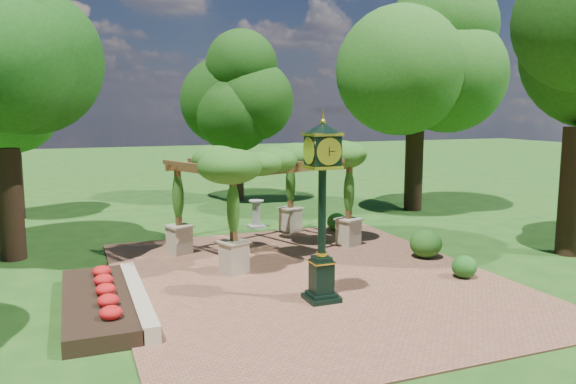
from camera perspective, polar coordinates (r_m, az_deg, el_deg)
name	(u,v)px	position (r m, az deg, el deg)	size (l,w,h in m)	color
ground	(323,290)	(14.69, 3.62, -9.86)	(120.00, 120.00, 0.00)	#1E4714
brick_plaza	(308,278)	(15.55, 2.04, -8.73)	(10.00, 12.00, 0.04)	brown
border_wall	(137,298)	(13.90, -15.05, -10.33)	(0.35, 5.00, 0.40)	#C6B793
flower_bed	(97,303)	(13.85, -18.81, -10.65)	(1.50, 5.00, 0.36)	red
pedestal_clock	(322,195)	(13.17, 3.50, -0.33)	(0.86, 0.86, 4.34)	black
pergola	(266,163)	(18.11, -2.25, 2.98)	(6.47, 5.24, 3.52)	tan
sundial	(256,216)	(22.00, -3.24, -2.42)	(0.63, 0.63, 1.10)	gray
shrub_front	(464,267)	(16.17, 17.48, -7.24)	(0.68, 0.68, 0.61)	#1D5719
shrub_mid	(426,243)	(17.96, 13.83, -5.10)	(0.99, 0.99, 0.89)	#235618
shrub_back	(337,222)	(21.34, 4.99, -3.05)	(0.76, 0.76, 0.68)	#23641D
tree_west_near	(0,59)	(18.98, -27.26, 11.96)	(4.77, 4.77, 8.86)	black
tree_west_far	(8,88)	(26.12, -26.56, 9.45)	(3.44, 3.44, 8.04)	black
tree_north	(236,92)	(28.57, -5.31, 10.07)	(4.34, 4.34, 7.96)	#352615
tree_east_far	(417,56)	(26.37, 13.02, 13.35)	(5.47, 5.47, 10.16)	black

